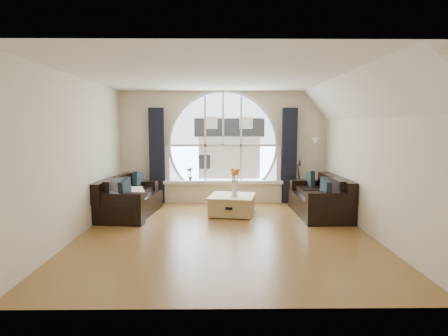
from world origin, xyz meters
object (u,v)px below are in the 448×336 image
sofa_right (319,196)px  vase_flowers (235,178)px  sofa_left (130,196)px  guitar (298,183)px  coffee_chest (232,204)px  floor_lamp (315,171)px  potted_plant (190,174)px

sofa_right → vase_flowers: size_ratio=2.62×
sofa_left → guitar: size_ratio=1.68×
sofa_right → coffee_chest: size_ratio=1.99×
sofa_left → coffee_chest: (2.15, 0.04, -0.17)m
sofa_right → coffee_chest: 1.84m
sofa_right → guitar: guitar is taller
sofa_right → guitar: size_ratio=1.73×
sofa_right → coffee_chest: bearing=175.8°
sofa_right → floor_lamp: bearing=79.9°
coffee_chest → vase_flowers: size_ratio=1.31×
sofa_left → floor_lamp: bearing=22.4°
floor_lamp → guitar: size_ratio=1.51×
coffee_chest → potted_plant: bearing=138.4°
floor_lamp → vase_flowers: bearing=-149.5°
sofa_left → potted_plant: bearing=55.3°
floor_lamp → potted_plant: (-2.99, 0.17, -0.09)m
sofa_right → potted_plant: bearing=153.1°
sofa_right → potted_plant: 3.13m
floor_lamp → potted_plant: 3.00m
coffee_chest → floor_lamp: size_ratio=0.57×
sofa_left → potted_plant: 1.76m
sofa_left → guitar: bearing=22.6°
sofa_left → vase_flowers: vase_flowers is taller
vase_flowers → floor_lamp: bearing=30.5°
guitar → potted_plant: guitar is taller
sofa_right → guitar: 1.09m
sofa_left → sofa_right: sofa_right is taller
sofa_left → potted_plant: size_ratio=5.56×
sofa_right → coffee_chest: (-1.83, 0.09, -0.17)m
vase_flowers → guitar: vase_flowers is taller
sofa_left → vase_flowers: 2.23m
floor_lamp → potted_plant: floor_lamp is taller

